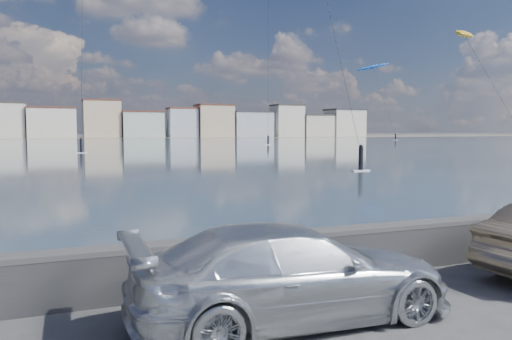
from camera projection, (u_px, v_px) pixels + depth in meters
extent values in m
cube|color=#314555|center=(79.00, 146.00, 92.17)|extent=(500.00, 177.00, 0.00)
cube|color=#4C473D|center=(70.00, 138.00, 192.94)|extent=(500.00, 60.00, 0.00)
cube|color=#28282B|center=(232.00, 266.00, 9.67)|extent=(400.00, 0.35, 0.90)
cylinder|color=#28282B|center=(232.00, 244.00, 9.63)|extent=(400.00, 0.36, 0.36)
cube|color=beige|center=(4.00, 121.00, 171.67)|extent=(14.00, 11.00, 12.00)
cube|color=#383330|center=(3.00, 103.00, 171.16)|extent=(14.28, 11.22, 0.60)
cube|color=silver|center=(52.00, 124.00, 177.34)|extent=(16.00, 13.00, 10.50)
cube|color=#562D23|center=(52.00, 108.00, 176.89)|extent=(16.32, 13.26, 0.60)
cube|color=#CCB293|center=(102.00, 120.00, 183.37)|extent=(13.00, 10.00, 13.50)
cube|color=#562D23|center=(101.00, 100.00, 182.80)|extent=(13.26, 10.20, 0.60)
cube|color=#B7C6BC|center=(142.00, 125.00, 188.78)|extent=(15.00, 12.00, 9.50)
cube|color=#562D23|center=(142.00, 112.00, 188.37)|extent=(15.30, 12.24, 0.60)
cube|color=#B2B7C6|center=(182.00, 123.00, 194.33)|extent=(11.00, 9.00, 11.00)
cube|color=brown|center=(182.00, 108.00, 193.86)|extent=(11.22, 9.18, 0.60)
cube|color=#CCB293|center=(214.00, 122.00, 198.97)|extent=(14.00, 11.00, 12.50)
cube|color=#562D23|center=(214.00, 105.00, 198.44)|extent=(14.28, 11.22, 0.60)
cube|color=#B2B7C6|center=(251.00, 125.00, 204.68)|extent=(16.00, 12.00, 10.00)
cube|color=#2D2D33|center=(251.00, 112.00, 204.25)|extent=(16.32, 12.24, 0.60)
cube|color=beige|center=(287.00, 122.00, 210.53)|extent=(12.00, 10.00, 13.00)
cube|color=#383330|center=(287.00, 105.00, 209.98)|extent=(12.24, 10.20, 0.60)
cube|color=beige|center=(315.00, 126.00, 215.58)|extent=(14.00, 11.00, 9.00)
cube|color=#383330|center=(315.00, 115.00, 215.19)|extent=(14.28, 11.22, 0.60)
cube|color=silver|center=(344.00, 124.00, 220.73)|extent=(15.00, 12.00, 11.50)
cube|color=#2D2D33|center=(345.00, 110.00, 220.24)|extent=(15.30, 12.24, 0.60)
imported|color=silver|center=(293.00, 272.00, 8.10)|extent=(5.40, 2.23, 1.56)
ellipsoid|color=#BF8C19|center=(464.00, 34.00, 78.39)|extent=(9.06, 8.21, 3.08)
cylinder|color=black|center=(494.00, 86.00, 75.09)|extent=(2.93, 9.74, 16.82)
ellipsoid|color=blue|center=(373.00, 67.00, 155.75)|extent=(9.40, 8.02, 3.44)
cube|color=white|center=(395.00, 140.00, 145.83)|extent=(1.40, 0.42, 0.08)
cylinder|color=black|center=(395.00, 137.00, 145.76)|extent=(0.36, 0.36, 1.70)
sphere|color=black|center=(396.00, 134.00, 145.69)|extent=(0.28, 0.28, 0.28)
cylinder|color=black|center=(384.00, 100.00, 150.74)|extent=(0.32, 12.56, 21.37)
cube|color=white|center=(361.00, 170.00, 37.24)|extent=(1.40, 0.42, 0.08)
cylinder|color=black|center=(361.00, 158.00, 37.17)|extent=(0.36, 0.36, 1.70)
sphere|color=black|center=(361.00, 146.00, 37.10)|extent=(0.28, 0.28, 0.28)
cube|color=white|center=(81.00, 153.00, 65.81)|extent=(1.40, 0.42, 0.08)
cylinder|color=black|center=(81.00, 146.00, 65.73)|extent=(0.36, 0.36, 1.70)
sphere|color=black|center=(81.00, 139.00, 65.66)|extent=(0.28, 0.28, 0.28)
cylinder|color=black|center=(82.00, 40.00, 70.86)|extent=(1.47, 13.09, 28.95)
cube|color=white|center=(268.00, 145.00, 100.67)|extent=(1.40, 0.42, 0.08)
cylinder|color=black|center=(268.00, 140.00, 100.60)|extent=(0.36, 0.36, 1.70)
sphere|color=black|center=(268.00, 136.00, 100.53)|extent=(0.28, 0.28, 0.28)
cylinder|color=black|center=(268.00, 54.00, 103.52)|extent=(3.40, 8.14, 35.02)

